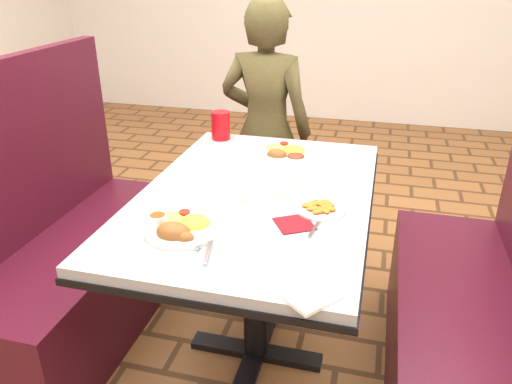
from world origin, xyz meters
TOP-DOWN VIEW (x-y plane):
  - dining_table at (0.00, 0.00)m, footprint 0.81×1.21m
  - booth_bench_left at (-0.80, 0.00)m, footprint 0.47×1.20m
  - booth_bench_right at (0.80, 0.00)m, footprint 0.47×1.20m
  - diner_person at (-0.18, 0.91)m, footprint 0.52×0.37m
  - near_dinner_plate at (-0.15, -0.33)m, footprint 0.24×0.24m
  - far_dinner_plate at (0.03, 0.38)m, footprint 0.25×0.25m
  - plantain_plate at (0.24, -0.09)m, footprint 0.16×0.16m
  - maroon_napkin at (0.18, -0.20)m, footprint 0.15×0.15m
  - spoon_utensil at (0.24, -0.22)m, footprint 0.03×0.12m
  - red_tumbler at (-0.30, 0.52)m, footprint 0.08×0.08m
  - paper_napkin at (0.26, -0.53)m, footprint 0.22×0.21m
  - knife_utensil at (-0.03, -0.41)m, footprint 0.05×0.19m
  - fork_utensil at (-0.05, -0.35)m, footprint 0.03×0.17m
  - lettuce_shreds at (0.04, 0.06)m, footprint 0.28×0.32m

SIDE VIEW (x-z plane):
  - booth_bench_left at x=-0.80m, z-range -0.26..0.92m
  - booth_bench_right at x=0.80m, z-range -0.26..0.92m
  - dining_table at x=0.00m, z-range 0.28..1.03m
  - diner_person at x=-0.18m, z-range 0.00..1.36m
  - lettuce_shreds at x=0.04m, z-range 0.75..0.75m
  - maroon_napkin at x=0.18m, z-range 0.75..0.75m
  - spoon_utensil at x=0.24m, z-range 0.75..0.76m
  - paper_napkin at x=0.26m, z-range 0.75..0.76m
  - plantain_plate at x=0.24m, z-range 0.75..0.77m
  - knife_utensil at x=-0.03m, z-range 0.76..0.76m
  - fork_utensil at x=-0.05m, z-range 0.76..0.76m
  - far_dinner_plate at x=0.03m, z-range 0.74..0.80m
  - near_dinner_plate at x=-0.15m, z-range 0.74..0.81m
  - red_tumbler at x=-0.30m, z-range 0.75..0.88m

